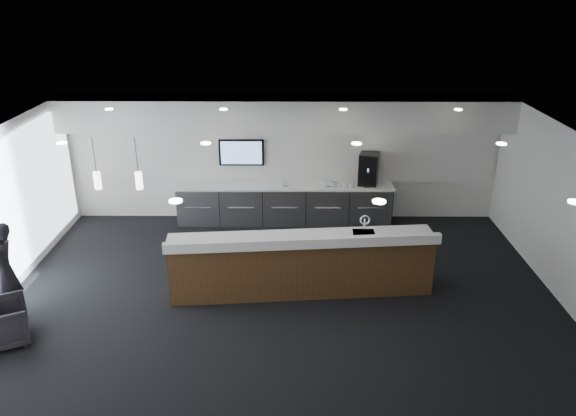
{
  "coord_description": "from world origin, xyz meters",
  "views": [
    {
      "loc": [
        0.17,
        -8.64,
        5.4
      ],
      "look_at": [
        0.1,
        1.3,
        1.32
      ],
      "focal_mm": 35.0,
      "sensor_mm": 36.0,
      "label": 1
    }
  ],
  "objects_px": {
    "lounge_guest": "(5,272)",
    "service_counter": "(302,264)",
    "coffee_machine": "(369,169)",
    "armchair": "(2,323)"
  },
  "relations": [
    {
      "from": "coffee_machine",
      "to": "lounge_guest",
      "type": "xyz_separation_m",
      "value": [
        -6.55,
        -4.17,
        -0.44
      ]
    },
    {
      "from": "service_counter",
      "to": "lounge_guest",
      "type": "xyz_separation_m",
      "value": [
        -4.96,
        -0.89,
        0.3
      ]
    },
    {
      "from": "lounge_guest",
      "to": "coffee_machine",
      "type": "bearing_deg",
      "value": 113.86
    },
    {
      "from": "coffee_machine",
      "to": "lounge_guest",
      "type": "bearing_deg",
      "value": -133.03
    },
    {
      "from": "coffee_machine",
      "to": "lounge_guest",
      "type": "height_order",
      "value": "lounge_guest"
    },
    {
      "from": "coffee_machine",
      "to": "armchair",
      "type": "distance_m",
      "value": 8.07
    },
    {
      "from": "coffee_machine",
      "to": "armchair",
      "type": "bearing_deg",
      "value": -127.94
    },
    {
      "from": "coffee_machine",
      "to": "lounge_guest",
      "type": "distance_m",
      "value": 7.78
    },
    {
      "from": "armchair",
      "to": "lounge_guest",
      "type": "height_order",
      "value": "lounge_guest"
    },
    {
      "from": "lounge_guest",
      "to": "service_counter",
      "type": "bearing_deg",
      "value": 91.58
    }
  ]
}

